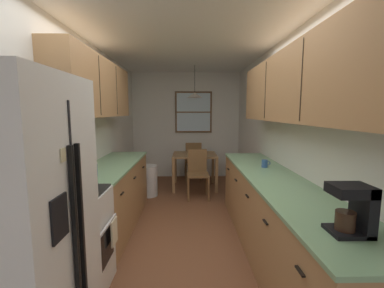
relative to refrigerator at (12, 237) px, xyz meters
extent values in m
plane|color=brown|center=(0.94, 2.23, -0.91)|extent=(12.00, 12.00, 0.00)
cube|color=white|center=(-0.41, 2.23, 0.37)|extent=(0.10, 9.00, 2.55)
cube|color=white|center=(2.29, 2.23, 0.37)|extent=(0.10, 9.00, 2.55)
cube|color=white|center=(0.94, 4.88, 0.37)|extent=(4.40, 0.10, 2.55)
cube|color=white|center=(0.94, 2.23, 1.68)|extent=(4.40, 9.00, 0.08)
cube|color=white|center=(0.00, 0.00, 0.00)|extent=(0.71, 0.76, 1.81)
cube|color=black|center=(0.36, 0.00, -0.05)|extent=(0.01, 0.01, 1.63)
cube|color=black|center=(0.37, -0.04, -0.05)|extent=(0.02, 0.02, 1.16)
cube|color=black|center=(0.37, 0.04, -0.05)|extent=(0.02, 0.02, 1.16)
cube|color=black|center=(0.36, -0.17, 0.18)|extent=(0.01, 0.15, 0.22)
cube|color=beige|center=(0.36, -0.09, 0.48)|extent=(0.01, 0.05, 0.07)
cube|color=white|center=(-0.05, 0.72, -0.46)|extent=(0.62, 0.63, 0.90)
cube|color=black|center=(0.27, 0.72, -0.49)|extent=(0.01, 0.44, 0.30)
cube|color=silver|center=(0.29, 0.72, -0.28)|extent=(0.02, 0.50, 0.02)
cube|color=black|center=(-0.05, 0.72, 0.00)|extent=(0.59, 0.60, 0.02)
cube|color=white|center=(-0.33, 0.72, 0.09)|extent=(0.06, 0.63, 0.20)
cylinder|color=#2D2D2D|center=(-0.19, 0.58, 0.02)|extent=(0.15, 0.15, 0.01)
cylinder|color=#2D2D2D|center=(-0.19, 0.85, 0.02)|extent=(0.15, 0.15, 0.01)
cylinder|color=#2D2D2D|center=(0.09, 0.58, 0.02)|extent=(0.15, 0.15, 0.01)
cylinder|color=#2D2D2D|center=(0.09, 0.85, 0.02)|extent=(0.15, 0.15, 0.01)
cube|color=black|center=(-0.17, 0.72, 0.78)|extent=(0.38, 0.61, 0.34)
cube|color=black|center=(0.03, 0.65, 0.78)|extent=(0.01, 0.37, 0.22)
cube|color=#2D2D33|center=(0.03, 0.92, 0.78)|extent=(0.01, 0.12, 0.22)
cube|color=#A87A4C|center=(-0.06, 2.06, -0.47)|extent=(0.60, 2.04, 0.87)
cube|color=#7AA87A|center=(-0.06, 2.06, -0.02)|extent=(0.63, 2.06, 0.03)
cube|color=black|center=(0.26, 1.38, -0.21)|extent=(0.02, 0.10, 0.01)
cube|color=black|center=(0.26, 2.06, -0.21)|extent=(0.02, 0.10, 0.01)
cube|color=black|center=(0.26, 2.74, -0.21)|extent=(0.02, 0.10, 0.01)
cube|color=#A87A4C|center=(-0.20, 2.01, 1.00)|extent=(0.32, 2.14, 0.74)
cube|color=#2D2319|center=(-0.03, 1.66, 1.00)|extent=(0.01, 0.01, 0.68)
cube|color=#2D2319|center=(-0.03, 2.36, 1.00)|extent=(0.01, 0.01, 0.68)
cube|color=#A87A4C|center=(1.94, 1.27, -0.47)|extent=(0.60, 3.25, 0.87)
cube|color=#7AA87A|center=(1.94, 1.27, -0.02)|extent=(0.63, 3.27, 0.03)
cube|color=black|center=(1.63, -0.03, -0.21)|extent=(0.02, 0.10, 0.01)
cube|color=black|center=(1.63, 0.62, -0.21)|extent=(0.02, 0.10, 0.01)
cube|color=black|center=(1.63, 1.27, -0.21)|extent=(0.02, 0.10, 0.01)
cube|color=black|center=(1.63, 1.92, -0.21)|extent=(0.02, 0.10, 0.01)
cube|color=black|center=(1.63, 2.57, -0.21)|extent=(0.02, 0.10, 0.01)
cube|color=#A87A4C|center=(2.08, 1.22, 0.96)|extent=(0.32, 2.95, 0.72)
cube|color=#2D2319|center=(1.92, 0.73, 0.96)|extent=(0.01, 0.01, 0.67)
cube|color=#2D2319|center=(1.92, 1.71, 0.96)|extent=(0.01, 0.01, 0.67)
cube|color=olive|center=(1.13, 3.88, -0.20)|extent=(0.91, 0.80, 0.03)
cube|color=olive|center=(0.71, 3.51, -0.56)|extent=(0.06, 0.06, 0.69)
cube|color=olive|center=(1.56, 3.51, -0.56)|extent=(0.06, 0.06, 0.69)
cube|color=olive|center=(0.71, 4.25, -0.56)|extent=(0.06, 0.06, 0.69)
cube|color=olive|center=(1.56, 4.25, -0.56)|extent=(0.06, 0.06, 0.69)
cube|color=brown|center=(1.18, 3.20, -0.46)|extent=(0.42, 0.42, 0.04)
cube|color=brown|center=(1.17, 3.39, -0.23)|extent=(0.37, 0.05, 0.45)
cylinder|color=brown|center=(1.36, 3.03, -0.69)|extent=(0.04, 0.04, 0.43)
cylinder|color=brown|center=(1.00, 3.02, -0.69)|extent=(0.04, 0.04, 0.43)
cylinder|color=brown|center=(1.35, 3.39, -0.69)|extent=(0.04, 0.04, 0.43)
cylinder|color=brown|center=(0.99, 3.38, -0.69)|extent=(0.04, 0.04, 0.43)
cube|color=brown|center=(1.12, 4.56, -0.46)|extent=(0.41, 0.41, 0.04)
cube|color=brown|center=(1.12, 4.38, -0.23)|extent=(0.37, 0.04, 0.45)
cylinder|color=brown|center=(0.93, 4.74, -0.69)|extent=(0.04, 0.04, 0.43)
cylinder|color=brown|center=(1.29, 4.75, -0.69)|extent=(0.04, 0.04, 0.43)
cylinder|color=brown|center=(0.94, 4.37, -0.69)|extent=(0.04, 0.04, 0.43)
cylinder|color=brown|center=(1.30, 4.38, -0.69)|extent=(0.04, 0.04, 0.43)
cylinder|color=black|center=(1.13, 3.88, 1.37)|extent=(0.01, 0.01, 0.55)
cone|color=#B7B2A8|center=(1.13, 3.88, 1.04)|extent=(0.31, 0.31, 0.10)
sphere|color=white|center=(1.13, 3.88, 1.06)|extent=(0.06, 0.06, 0.06)
cube|color=brown|center=(1.13, 4.81, 0.69)|extent=(0.89, 0.04, 0.99)
cube|color=silver|center=(1.13, 4.80, 0.69)|extent=(0.81, 0.01, 0.91)
cube|color=brown|center=(1.13, 4.79, 0.69)|extent=(0.81, 0.02, 0.03)
cylinder|color=silver|center=(0.24, 3.36, -0.61)|extent=(0.32, 0.32, 0.59)
cylinder|color=#265999|center=(-0.06, 1.36, 0.06)|extent=(0.10, 0.10, 0.14)
cylinder|color=white|center=(-0.06, 1.36, 0.14)|extent=(0.11, 0.11, 0.02)
cube|color=beige|center=(0.30, 0.87, -0.41)|extent=(0.02, 0.16, 0.24)
cube|color=black|center=(1.93, 0.02, 0.01)|extent=(0.22, 0.18, 0.02)
cube|color=black|center=(2.01, 0.02, 0.14)|extent=(0.06, 0.18, 0.29)
cube|color=black|center=(1.93, 0.02, 0.25)|extent=(0.22, 0.18, 0.06)
cylinder|color=#331E14|center=(1.91, 0.02, 0.07)|extent=(0.11, 0.11, 0.11)
cylinder|color=#335999|center=(1.97, 1.80, 0.04)|extent=(0.08, 0.08, 0.10)
torus|color=#335999|center=(2.02, 1.80, 0.05)|extent=(0.05, 0.01, 0.05)
camera|label=1|loc=(0.99, -1.36, 0.70)|focal=23.65mm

